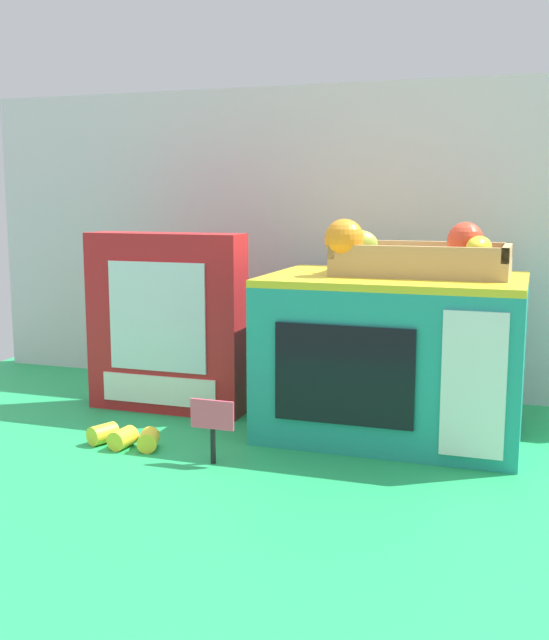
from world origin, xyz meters
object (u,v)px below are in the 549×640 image
food_groups_crate (414,257)px  loose_toy_banana (125,437)px  toy_microwave (394,355)px  price_sign (212,421)px  cookie_set_box (166,323)px

food_groups_crate → loose_toy_banana: 0.57m
toy_microwave → price_sign: toy_microwave is taller
toy_microwave → cookie_set_box: size_ratio=1.26×
toy_microwave → food_groups_crate: size_ratio=1.43×
food_groups_crate → price_sign: food_groups_crate is taller
cookie_set_box → toy_microwave: bearing=-0.8°
food_groups_crate → loose_toy_banana: bearing=-151.0°
cookie_set_box → loose_toy_banana: bearing=-81.5°
cookie_set_box → price_sign: (0.20, -0.25, -0.10)m
price_sign → loose_toy_banana: 0.18m
toy_microwave → loose_toy_banana: size_ratio=3.20×
price_sign → loose_toy_banana: size_ratio=0.75×
food_groups_crate → loose_toy_banana: (-0.43, -0.24, -0.29)m
loose_toy_banana → cookie_set_box: bearing=98.5°
toy_microwave → food_groups_crate: bearing=33.0°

